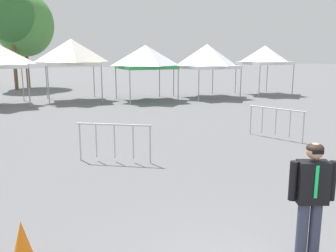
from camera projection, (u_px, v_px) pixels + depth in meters
The scene contains 10 objects.
canopy_tent_right_of_center at pixel (72, 52), 22.14m from camera, with size 3.34×3.34×3.76m.
canopy_tent_behind_right at pixel (146, 57), 22.36m from camera, with size 3.19×3.19×3.39m.
canopy_tent_center at pixel (207, 56), 23.95m from camera, with size 3.63×3.63×3.48m.
canopy_tent_far_left at pixel (265, 55), 25.59m from camera, with size 2.97×2.97×3.42m.
person_foreground at pixel (311, 195), 5.08m from camera, with size 0.61×0.38×1.78m.
tree_behind_tents_left at pixel (11, 16), 28.08m from camera, with size 3.68×3.68×7.73m.
tree_behind_tents_center at pixel (24, 24), 29.84m from camera, with size 4.73×4.73×7.79m.
crowd_barrier_by_lift at pixel (276, 117), 12.70m from camera, with size 0.87×1.95×1.08m.
crowd_barrier_near_person at pixel (114, 135), 9.95m from camera, with size 1.81×1.16×1.08m.
traffic_cone_lot_center at pixel (22, 240), 5.29m from camera, with size 0.32×0.32×0.60m, color orange.
Camera 1 is at (-2.77, -2.80, 2.99)m, focal length 39.00 mm.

